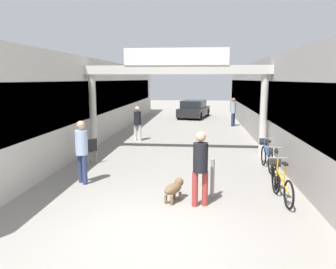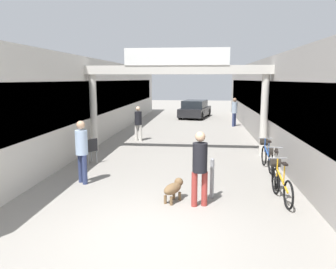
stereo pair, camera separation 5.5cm
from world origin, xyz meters
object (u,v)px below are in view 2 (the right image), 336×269
pedestrian_with_dog (200,164)px  bollard_post_metal (212,178)px  bicycle_orange_nearest (281,182)px  bicycle_silver_second (274,168)px  pedestrian_carrying_crate (138,121)px  parked_car_black (195,109)px  cafe_chair_black_nearer (91,149)px  pedestrian_companion (82,148)px  bicycle_blue_third (267,155)px  pedestrian_elderly_walking (234,110)px  dog_on_leash (174,188)px

pedestrian_with_dog → bollard_post_metal: 0.80m
bicycle_orange_nearest → bicycle_silver_second: 1.35m
pedestrian_carrying_crate → bicycle_orange_nearest: pedestrian_carrying_crate is taller
bollard_post_metal → parked_car_black: parked_car_black is taller
cafe_chair_black_nearer → parked_car_black: parked_car_black is taller
pedestrian_companion → pedestrian_carrying_crate: pedestrian_companion is taller
bicycle_silver_second → bicycle_blue_third: (0.07, 1.51, 0.00)m
pedestrian_elderly_walking → bicycle_orange_nearest: 12.72m
bicycle_blue_third → cafe_chair_black_nearer: 5.97m
bicycle_blue_third → pedestrian_carrying_crate: bearing=139.3°
pedestrian_carrying_crate → bollard_post_metal: (3.29, -7.38, -0.42)m
pedestrian_with_dog → pedestrian_companion: (-3.30, 1.36, 0.02)m
pedestrian_carrying_crate → parked_car_black: pedestrian_carrying_crate is taller
bicycle_silver_second → cafe_chair_black_nearer: bearing=165.7°
bicycle_orange_nearest → pedestrian_elderly_walking: bearing=89.7°
pedestrian_elderly_walking → bicycle_silver_second: (0.06, -11.36, -0.58)m
pedestrian_carrying_crate → pedestrian_elderly_walking: (5.02, 5.41, 0.08)m
pedestrian_companion → pedestrian_elderly_walking: size_ratio=1.01×
bicycle_silver_second → parked_car_black: parked_car_black is taller
pedestrian_carrying_crate → dog_on_leash: (2.37, -7.70, -0.61)m
pedestrian_companion → cafe_chair_black_nearer: 2.23m
pedestrian_with_dog → parked_car_black: bearing=91.6°
dog_on_leash → bollard_post_metal: 0.99m
bollard_post_metal → parked_car_black: bearing=92.7°
pedestrian_elderly_walking → bicycle_silver_second: bearing=-89.7°
bicycle_silver_second → dog_on_leash: bearing=-147.3°
bollard_post_metal → pedestrian_with_dog: bearing=-118.7°
dog_on_leash → bicycle_blue_third: (2.79, 3.26, 0.11)m
pedestrian_companion → bollard_post_metal: 3.73m
pedestrian_with_dog → pedestrian_carrying_crate: size_ratio=1.06×
pedestrian_with_dog → bicycle_blue_third: size_ratio=1.04×
bollard_post_metal → bicycle_silver_second: bearing=38.4°
bicycle_silver_second → cafe_chair_black_nearer: 6.08m
pedestrian_companion → pedestrian_elderly_walking: pedestrian_companion is taller
bicycle_silver_second → pedestrian_carrying_crate: bearing=130.5°
pedestrian_companion → bicycle_blue_third: pedestrian_companion is taller
pedestrian_with_dog → dog_on_leash: size_ratio=2.35×
pedestrian_with_dog → pedestrian_elderly_walking: bearing=81.3°
dog_on_leash → bicycle_blue_third: bicycle_blue_third is taller
pedestrian_with_dog → bicycle_orange_nearest: bearing=17.9°
pedestrian_elderly_walking → dog_on_leash: pedestrian_elderly_walking is taller
pedestrian_companion → bicycle_orange_nearest: bearing=-7.9°
cafe_chair_black_nearer → pedestrian_companion: bearing=-77.0°
dog_on_leash → pedestrian_carrying_crate: bearing=107.1°
pedestrian_elderly_walking → pedestrian_with_dog: bearing=-98.7°
parked_car_black → bollard_post_metal: bearing=-87.3°
bicycle_orange_nearest → parked_car_black: size_ratio=0.40×
dog_on_leash → parked_car_black: 17.55m
bicycle_orange_nearest → bicycle_blue_third: same height
pedestrian_with_dog → bicycle_silver_second: bearing=43.3°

